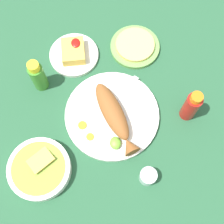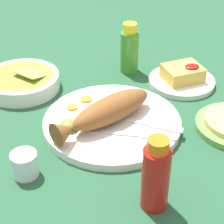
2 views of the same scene
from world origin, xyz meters
name	(u,v)px [view 1 (image 1 of 2)]	position (x,y,z in m)	size (l,w,h in m)	color
ground_plane	(112,116)	(0.00, 0.00, 0.00)	(4.00, 4.00, 0.00)	#235133
main_plate	(112,115)	(0.00, 0.00, 0.01)	(0.31, 0.31, 0.02)	silver
fried_fish	(114,116)	(-0.02, -0.01, 0.05)	(0.26, 0.14, 0.06)	brown
fork_near	(124,95)	(0.06, -0.05, 0.02)	(0.15, 0.13, 0.00)	silver
fork_far	(134,104)	(0.03, -0.07, 0.02)	(0.17, 0.10, 0.00)	silver
carrot_slice_near	(82,125)	(-0.03, 0.10, 0.02)	(0.03, 0.03, 0.00)	orange
carrot_slice_mid	(90,137)	(-0.07, 0.08, 0.02)	(0.02, 0.02, 0.00)	orange
lime_wedge_main	(116,143)	(-0.10, 0.00, 0.03)	(0.04, 0.03, 0.02)	#6BB233
hot_sauce_bottle_red	(191,106)	(-0.02, -0.24, 0.07)	(0.05, 0.05, 0.14)	#B21914
hot_sauce_bottle_green	(38,76)	(0.14, 0.23, 0.06)	(0.05, 0.05, 0.14)	#3D8428
salt_cup	(148,177)	(-0.21, -0.09, 0.02)	(0.05, 0.05, 0.05)	silver
side_plate_fries	(74,55)	(0.24, 0.11, 0.01)	(0.17, 0.17, 0.01)	silver
fries_pile	(73,51)	(0.24, 0.11, 0.03)	(0.09, 0.08, 0.04)	gold
guacamole_bowl	(39,169)	(-0.15, 0.24, 0.02)	(0.19, 0.19, 0.05)	white
tortilla_plate	(135,47)	(0.25, -0.11, 0.01)	(0.17, 0.17, 0.01)	#6B9E4C
tortilla_stack	(135,45)	(0.25, -0.11, 0.02)	(0.14, 0.14, 0.01)	#E0C666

